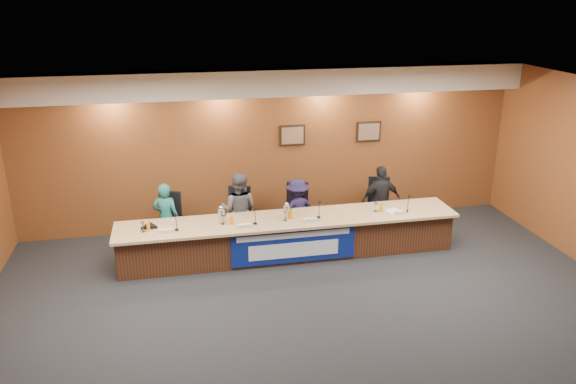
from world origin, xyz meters
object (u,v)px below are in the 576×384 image
office_chair_b (239,220)px  speakerphone (149,226)px  dais_body (289,238)px  carafe_mid (287,212)px  panelist_a (166,218)px  panelist_d (381,200)px  office_chair_c (296,215)px  office_chair_d (378,209)px  carafe_left (221,216)px  panelist_c (297,210)px  banner (294,246)px  office_chair_a (167,225)px  panelist_b (239,210)px

office_chair_b → speakerphone: (-1.61, -0.69, 0.30)m
dais_body → carafe_mid: carafe_mid is taller
panelist_a → panelist_d: bearing=-160.4°
office_chair_c → speakerphone: 2.83m
office_chair_d → carafe_left: (-3.18, -0.74, 0.40)m
panelist_c → office_chair_d: (1.68, 0.10, -0.14)m
banner → office_chair_a: bearing=152.2°
panelist_d → speakerphone: (-4.41, -0.59, 0.08)m
panelist_b → panelist_c: 1.12m
panelist_c → office_chair_b: (-1.12, 0.10, -0.14)m
panelist_b → panelist_d: 2.79m
office_chair_c → office_chair_d: 1.68m
banner → office_chair_c: (0.30, 1.14, 0.10)m
office_chair_b → panelist_a: bearing=-161.4°
panelist_d → office_chair_d: (0.00, 0.10, -0.22)m
banner → office_chair_b: 1.41m
panelist_a → carafe_left: bearing=165.9°
banner → panelist_d: panelist_d is taller
speakerphone → dais_body: bearing=-0.7°
panelist_a → office_chair_c: bearing=-158.1°
panelist_b → office_chair_c: (1.12, 0.10, -0.24)m
panelist_b → carafe_left: 0.76m
panelist_d → carafe_mid: size_ratio=5.80×
office_chair_d → speakerphone: 4.47m
panelist_c → panelist_d: panelist_d is taller
panelist_a → office_chair_a: 0.21m
carafe_left → carafe_mid: carafe_left is taller
office_chair_b → speakerphone: bearing=-142.5°
office_chair_a → carafe_left: 1.27m
office_chair_a → office_chair_c: bearing=23.8°
dais_body → carafe_mid: size_ratio=25.02×
office_chair_d → panelist_d: bearing=-72.2°
panelist_d → speakerphone: 4.45m
panelist_a → office_chair_c: (2.46, 0.10, -0.18)m
office_chair_c → office_chair_a: bearing=-162.0°
office_chair_c → speakerphone: bearing=-147.8°
panelist_b → panelist_d: bearing=-159.2°
carafe_left → panelist_d: bearing=11.4°
carafe_left → office_chair_a: bearing=142.3°
panelist_a → office_chair_c: panelist_a is taller
office_chair_d → panelist_b: bearing=-160.2°
dais_body → carafe_left: 1.31m
banner → carafe_mid: size_ratio=9.17×
panelist_b → office_chair_a: 1.36m
banner → speakerphone: bearing=169.7°
panelist_a → panelist_c: bearing=-160.4°
panelist_d → carafe_left: 3.24m
dais_body → banner: bearing=-90.0°
panelist_b → office_chair_d: (2.79, 0.10, -0.24)m
dais_body → office_chair_d: dais_body is taller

